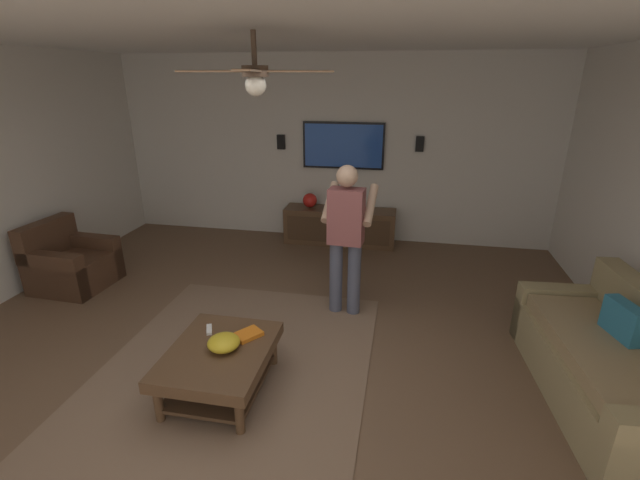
# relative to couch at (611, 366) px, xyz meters

# --- Properties ---
(ground_plane) EXTENTS (8.90, 8.90, 0.00)m
(ground_plane) POSITION_rel_couch_xyz_m (-0.31, 2.83, -0.32)
(ground_plane) COLOR brown
(wall_back_tv) EXTENTS (0.10, 6.88, 2.79)m
(wall_back_tv) POSITION_rel_couch_xyz_m (3.45, 2.83, 1.08)
(wall_back_tv) COLOR silver
(wall_back_tv) RESTS_ON ground
(ceiling_slab) EXTENTS (7.61, 6.88, 0.10)m
(ceiling_slab) POSITION_rel_couch_xyz_m (-0.31, 2.83, 2.52)
(ceiling_slab) COLOR white
(area_rug) EXTENTS (3.14, 2.36, 0.01)m
(area_rug) POSITION_rel_couch_xyz_m (-0.28, 3.08, -0.31)
(area_rug) COLOR #7A604C
(area_rug) RESTS_ON ground
(couch) EXTENTS (1.96, 1.00, 0.87)m
(couch) POSITION_rel_couch_xyz_m (0.00, 0.00, 0.00)
(couch) COLOR #93845B
(couch) RESTS_ON ground
(armchair) EXTENTS (0.84, 0.85, 0.82)m
(armchair) POSITION_rel_couch_xyz_m (1.00, 5.67, -0.04)
(armchair) COLOR #472D1E
(armchair) RESTS_ON ground
(coffee_table) EXTENTS (1.00, 0.80, 0.40)m
(coffee_table) POSITION_rel_couch_xyz_m (-0.48, 3.08, -0.02)
(coffee_table) COLOR #513823
(coffee_table) RESTS_ON ground
(media_console) EXTENTS (0.45, 1.70, 0.55)m
(media_console) POSITION_rel_couch_xyz_m (3.11, 2.63, -0.04)
(media_console) COLOR #513823
(media_console) RESTS_ON ground
(tv) EXTENTS (0.05, 1.23, 0.69)m
(tv) POSITION_rel_couch_xyz_m (3.36, 2.63, 1.16)
(tv) COLOR black
(person_standing) EXTENTS (0.56, 0.57, 1.64)m
(person_standing) POSITION_rel_couch_xyz_m (1.02, 2.26, 0.61)
(person_standing) COLOR #4C5166
(person_standing) RESTS_ON ground
(bowl) EXTENTS (0.26, 0.26, 0.12)m
(bowl) POSITION_rel_couch_xyz_m (-0.47, 3.03, 0.14)
(bowl) COLOR gold
(bowl) RESTS_ON coffee_table
(remote_white) EXTENTS (0.15, 0.10, 0.02)m
(remote_white) POSITION_rel_couch_xyz_m (-0.25, 3.27, 0.09)
(remote_white) COLOR white
(remote_white) RESTS_ON coffee_table
(book) EXTENTS (0.27, 0.26, 0.04)m
(book) POSITION_rel_couch_xyz_m (-0.26, 2.91, 0.10)
(book) COLOR orange
(book) RESTS_ON coffee_table
(vase_round) EXTENTS (0.22, 0.22, 0.22)m
(vase_round) POSITION_rel_couch_xyz_m (3.14, 3.11, 0.34)
(vase_round) COLOR red
(vase_round) RESTS_ON media_console
(wall_speaker_left) EXTENTS (0.06, 0.12, 0.22)m
(wall_speaker_left) POSITION_rel_couch_xyz_m (3.37, 1.51, 1.21)
(wall_speaker_left) COLOR black
(wall_speaker_right) EXTENTS (0.06, 0.12, 0.22)m
(wall_speaker_right) POSITION_rel_couch_xyz_m (3.37, 3.61, 1.19)
(wall_speaker_right) COLOR black
(ceiling_fan) EXTENTS (1.20, 1.16, 0.46)m
(ceiling_fan) POSITION_rel_couch_xyz_m (0.09, 2.85, 2.15)
(ceiling_fan) COLOR #4C3828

